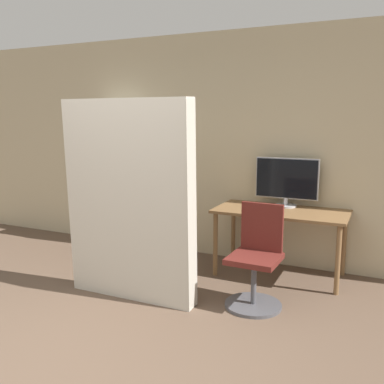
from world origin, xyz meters
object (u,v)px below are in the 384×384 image
object	(u,v)px
office_chair	(256,265)
bookshelf	(118,182)
monitor	(286,181)
mattress_near	(130,202)

from	to	relation	value
office_chair	bookshelf	xyz separation A→B (m)	(-2.24, 1.07, 0.48)
monitor	bookshelf	distance (m)	2.26
monitor	mattress_near	xyz separation A→B (m)	(-1.14, -1.40, -0.08)
monitor	office_chair	world-z (taller)	monitor
monitor	office_chair	xyz separation A→B (m)	(-0.02, -1.05, -0.64)
monitor	bookshelf	bearing A→B (deg)	179.50
monitor	bookshelf	xyz separation A→B (m)	(-2.26, 0.02, -0.16)
monitor	bookshelf	world-z (taller)	bookshelf
monitor	bookshelf	size ratio (longest dim) A/B	0.37
bookshelf	mattress_near	size ratio (longest dim) A/B	0.99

